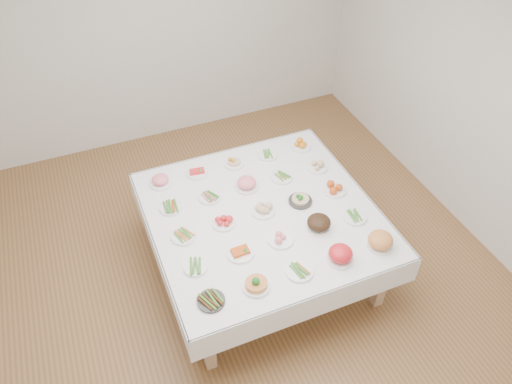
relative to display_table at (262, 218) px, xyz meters
name	(u,v)px	position (x,y,z in m)	size (l,w,h in m)	color
room_envelope	(229,110)	(-0.24, 0.12, 1.15)	(5.02, 5.02, 2.81)	olive
display_table	(262,218)	(0.00, 0.00, 0.00)	(2.02, 2.02, 0.75)	white
dish_0	(211,300)	(-0.74, -0.74, 0.10)	(0.22, 0.21, 0.05)	#2E2C29
dish_1	(256,282)	(-0.37, -0.74, 0.14)	(0.22, 0.22, 0.14)	white
dish_2	(299,270)	(0.01, -0.74, 0.10)	(0.23, 0.23, 0.06)	white
dish_3	(340,255)	(0.37, -0.75, 0.14)	(0.24, 0.24, 0.14)	white
dish_4	(380,241)	(0.75, -0.75, 0.14)	(0.21, 0.21, 0.14)	white
dish_5	(195,267)	(-0.75, -0.38, 0.09)	(0.20, 0.19, 0.05)	white
dish_6	(240,251)	(-0.36, -0.38, 0.11)	(0.22, 0.22, 0.10)	white
dish_7	(280,238)	(0.01, -0.37, 0.11)	(0.22, 0.22, 0.09)	white
dish_8	(319,223)	(0.38, -0.37, 0.14)	(0.23, 0.23, 0.13)	white
dish_9	(355,216)	(0.74, -0.38, 0.09)	(0.21, 0.21, 0.05)	white
dish_10	(184,235)	(-0.74, -0.01, 0.09)	(0.22, 0.22, 0.05)	white
dish_11	(224,221)	(-0.37, 0.00, 0.11)	(0.20, 0.20, 0.09)	white
dish_12	(263,209)	(0.01, 0.01, 0.12)	(0.22, 0.22, 0.10)	white
dish_13	(301,198)	(0.38, 0.00, 0.12)	(0.22, 0.22, 0.11)	#2E2C29
dish_14	(335,188)	(0.74, 0.00, 0.12)	(0.22, 0.22, 0.10)	white
dish_15	(171,207)	(-0.75, 0.37, 0.09)	(0.20, 0.20, 0.05)	white
dish_16	(210,197)	(-0.38, 0.37, 0.09)	(0.20, 0.20, 0.05)	white
dish_17	(247,182)	(0.00, 0.37, 0.14)	(0.22, 0.22, 0.14)	white
dish_18	(282,177)	(0.37, 0.37, 0.09)	(0.21, 0.21, 0.05)	white
dish_19	(317,166)	(0.75, 0.36, 0.11)	(0.20, 0.20, 0.10)	white
dish_20	(160,179)	(-0.75, 0.74, 0.13)	(0.22, 0.22, 0.13)	white
dish_21	(197,172)	(-0.38, 0.74, 0.10)	(0.20, 0.20, 0.08)	white
dish_22	(234,162)	(0.01, 0.74, 0.11)	(0.20, 0.20, 0.10)	white
dish_23	(268,155)	(0.38, 0.74, 0.09)	(0.20, 0.20, 0.05)	white
dish_24	(301,145)	(0.75, 0.74, 0.11)	(0.21, 0.21, 0.09)	white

